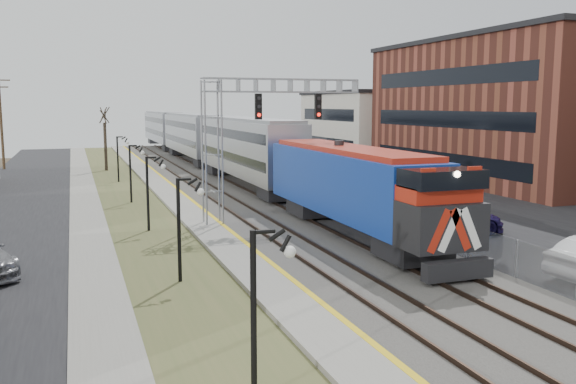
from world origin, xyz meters
name	(u,v)px	position (x,y,z in m)	size (l,w,h in m)	color
street_west	(8,217)	(-11.50, 35.00, 0.02)	(7.00, 120.00, 0.04)	black
sidewalk	(87,212)	(-7.00, 35.00, 0.04)	(2.00, 120.00, 0.08)	gray
grass_median	(136,210)	(-4.00, 35.00, 0.03)	(4.00, 120.00, 0.06)	#49522B
platform	(183,206)	(-1.00, 35.00, 0.12)	(2.00, 120.00, 0.24)	gray
ballast_bed	(256,202)	(4.00, 35.00, 0.10)	(8.00, 120.00, 0.20)	#595651
parking_lot	(410,195)	(16.00, 35.00, 0.02)	(16.00, 120.00, 0.04)	black
platform_edge	(196,203)	(-0.12, 35.00, 0.24)	(0.24, 120.00, 0.01)	gold
track_near	(227,201)	(2.00, 35.00, 0.28)	(1.58, 120.00, 0.15)	#2D2119
track_far	(277,199)	(5.50, 35.00, 0.28)	(1.58, 120.00, 0.15)	#2D2119
train	(206,141)	(5.50, 58.34, 2.92)	(3.00, 85.85, 5.33)	#123599
signal_gantry	(242,125)	(1.22, 27.99, 5.59)	(9.00, 1.07, 8.15)	gray
lampposts	(178,230)	(-4.00, 18.29, 2.00)	(0.14, 62.14, 4.00)	black
fence	(313,189)	(8.20, 35.00, 0.80)	(0.04, 120.00, 1.60)	gray
car_lot_d	(451,218)	(11.01, 22.45, 0.79)	(2.22, 5.45, 1.58)	#201751
car_lot_e	(384,190)	(13.18, 33.73, 0.70)	(1.64, 4.09, 1.39)	gray
car_lot_f	(375,186)	(13.43, 35.63, 0.70)	(1.48, 4.23, 1.40)	#0B3B16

